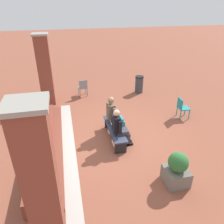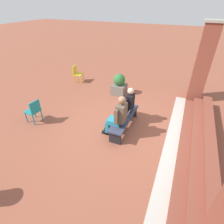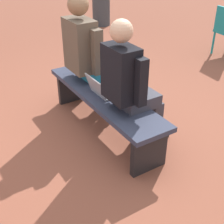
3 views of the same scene
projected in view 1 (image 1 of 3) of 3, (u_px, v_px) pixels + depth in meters
ground_plane at (114, 140)px, 7.52m from camera, size 60.00×60.00×0.00m
concrete_strip at (69, 144)px, 7.27m from camera, size 6.06×0.40×0.01m
brick_steps at (45, 143)px, 7.05m from camera, size 5.26×0.90×0.45m
brick_pillar_left_of_steps at (41, 182)px, 3.73m from camera, size 0.64×0.64×3.08m
brick_pillar_right_of_steps at (45, 70)px, 9.43m from camera, size 0.64×0.64×3.08m
bench at (115, 130)px, 7.42m from camera, size 1.80×0.44×0.45m
person_student at (120, 127)px, 6.94m from camera, size 0.53×0.66×1.32m
person_adult at (114, 114)px, 7.61m from camera, size 0.58×0.73×1.40m
laptop at (114, 126)px, 7.34m from camera, size 0.32×0.29×0.21m
plastic_chair_far_right at (182, 107)px, 8.70m from camera, size 0.45×0.45×0.84m
plastic_chair_near_bench_left at (83, 87)px, 10.65m from camera, size 0.46×0.46×0.84m
planter at (177, 170)px, 5.60m from camera, size 0.60×0.60×0.94m
litter_bin at (139, 84)px, 11.07m from camera, size 0.42×0.42×0.86m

